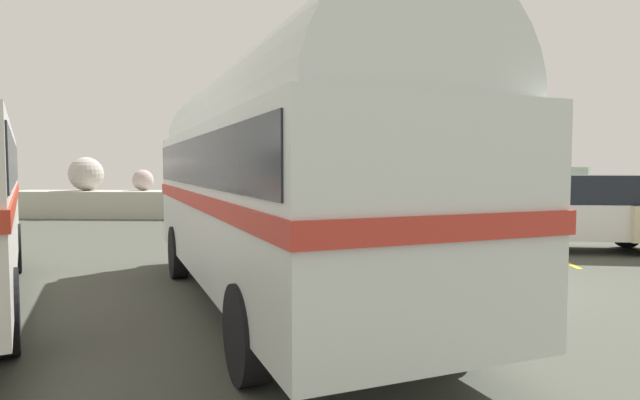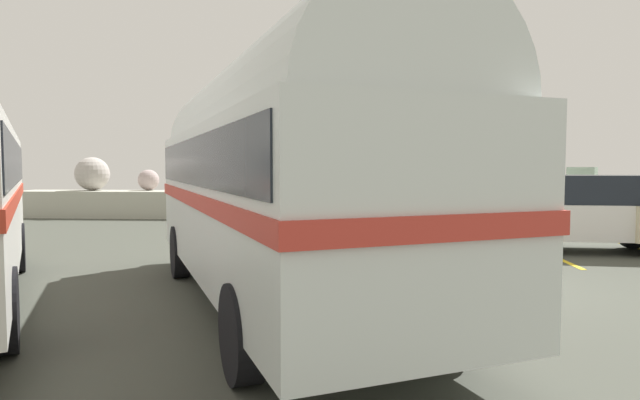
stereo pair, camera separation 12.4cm
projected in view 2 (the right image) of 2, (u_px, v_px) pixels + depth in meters
The scene contains 5 objects.
ground at pixel (456, 283), 9.51m from camera, with size 32.00×26.00×0.02m.
breakwater at pixel (397, 201), 21.25m from camera, with size 31.36×1.99×2.49m.
vintage_coach at pixel (276, 169), 7.78m from camera, with size 5.78×8.79×3.70m.
parked_car_nearest at pixel (594, 213), 12.88m from camera, with size 4.22×2.02×1.86m.
lamp_post at pixel (448, 122), 15.57m from camera, with size 0.69×0.94×5.99m.
Camera 2 is at (-1.82, -9.54, 2.08)m, focal length 29.89 mm.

